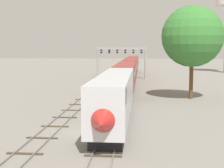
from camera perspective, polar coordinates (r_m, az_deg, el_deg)
The scene contains 6 objects.
ground_plane at distance 28.85m, azimuth -4.16°, elevation -8.54°, with size 400.00×400.00×0.00m, color gray.
track_main at distance 87.86m, azimuth 3.45°, elevation 1.52°, with size 2.60×200.00×0.16m.
track_near at distance 68.38m, azimuth -1.66°, elevation 0.16°, with size 2.60×160.00×0.16m.
passenger_train at distance 65.92m, azimuth 2.90°, elevation 2.14°, with size 3.04×89.03×4.80m.
signal_gantry at distance 78.40m, azimuth 1.62°, elevation 5.15°, with size 12.10×0.49×7.84m.
trackside_tree_left at distance 48.69m, azimuth 13.80°, elevation 8.06°, with size 8.82×8.82×13.45m.
Camera 1 is at (4.54, -27.51, 7.39)m, focal length 52.56 mm.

